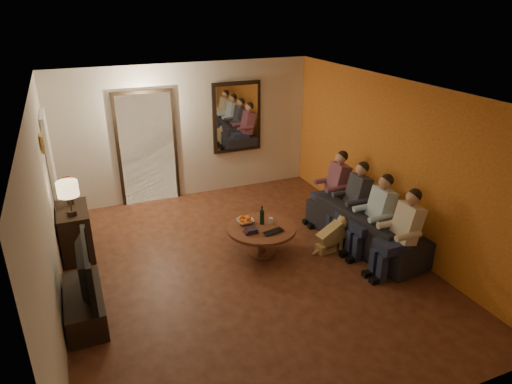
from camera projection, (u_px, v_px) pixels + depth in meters
name	position (u px, v px, depth m)	size (l,w,h in m)	color
floor	(245.00, 267.00, 6.76)	(5.00, 6.00, 0.01)	#462012
ceiling	(243.00, 91.00, 5.74)	(5.00, 6.00, 0.01)	white
back_wall	(188.00, 132.00, 8.80)	(5.00, 0.02, 2.60)	beige
front_wall	(378.00, 316.00, 3.71)	(5.00, 0.02, 2.60)	beige
left_wall	(47.00, 218.00, 5.36)	(0.02, 6.00, 2.60)	beige
right_wall	(393.00, 163.00, 7.14)	(0.02, 6.00, 2.60)	beige
orange_accent	(392.00, 163.00, 7.13)	(0.01, 6.00, 2.60)	#B85D1F
kitchen_doorway	(147.00, 149.00, 8.59)	(1.00, 0.06, 2.10)	#FFE0A5
door_trim	(148.00, 150.00, 8.58)	(1.12, 0.04, 2.22)	black
fridge_glimpse	(161.00, 155.00, 8.75)	(0.45, 0.03, 1.70)	silver
mirror_frame	(237.00, 117.00, 9.04)	(1.00, 0.05, 1.40)	black
mirror_glass	(237.00, 118.00, 9.01)	(0.86, 0.02, 1.26)	white
white_door	(53.00, 175.00, 7.44)	(0.06, 0.85, 2.04)	white
framed_art	(42.00, 143.00, 6.26)	(0.03, 0.28, 0.24)	#B28C33
art_canvas	(43.00, 143.00, 6.27)	(0.01, 0.22, 0.18)	brown
dresser	(76.00, 232.00, 6.97)	(0.45, 0.86, 0.77)	black
table_lamp	(69.00, 198.00, 6.53)	(0.30, 0.30, 0.54)	beige
flower_vase	(69.00, 191.00, 6.92)	(0.14, 0.14, 0.44)	#B72713
tv_stand	(85.00, 306.00, 5.62)	(0.45, 1.12, 0.37)	black
tv	(78.00, 270.00, 5.42)	(0.15, 1.13, 0.65)	black
sofa	(368.00, 225.00, 7.31)	(0.86, 2.21, 0.65)	black
person_a	(402.00, 236.00, 6.40)	(0.60, 0.40, 1.20)	tan
person_b	(376.00, 219.00, 6.91)	(0.60, 0.40, 1.20)	tan
person_c	(354.00, 203.00, 7.42)	(0.60, 0.40, 1.20)	tan
person_d	(334.00, 190.00, 7.93)	(0.60, 0.40, 1.20)	tan
dog	(331.00, 234.00, 7.12)	(0.56, 0.24, 0.56)	#A7874D
coffee_table	(261.00, 240.00, 7.07)	(1.07, 1.07, 0.45)	brown
bowl	(245.00, 221.00, 7.09)	(0.26, 0.26, 0.06)	white
oranges	(245.00, 217.00, 7.06)	(0.20, 0.20, 0.08)	orange
wine_bottle	(262.00, 215.00, 7.02)	(0.07, 0.07, 0.31)	black
wine_glass	(271.00, 221.00, 7.06)	(0.06, 0.06, 0.10)	silver
book_stack	(251.00, 231.00, 6.80)	(0.20, 0.15, 0.07)	black
laptop	(275.00, 233.00, 6.77)	(0.33, 0.21, 0.03)	black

